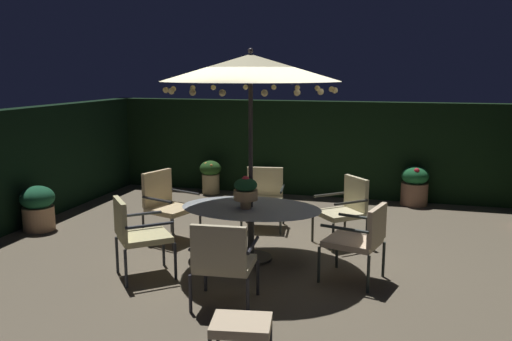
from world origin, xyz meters
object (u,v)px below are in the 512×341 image
Objects in this scene: patio_dining_table at (251,215)px; ottoman_footrest at (241,327)px; patio_chair_northeast at (264,194)px; potted_plant_right_far at (415,185)px; patio_chair_southeast at (136,231)px; patio_chair_east at (166,201)px; patio_chair_south at (223,259)px; potted_plant_back_right at (266,180)px; patio_chair_southwest at (361,237)px; centerpiece_planter at (246,190)px; potted_plant_right_near at (211,175)px; patio_umbrella at (251,68)px; patio_chair_north at (346,206)px; potted_plant_left_far at (38,207)px.

patio_dining_table is 2.65m from ottoman_footrest.
patio_chair_northeast is 1.28× the size of potted_plant_right_far.
patio_chair_east is at bearing 101.45° from patio_chair_southeast.
patio_chair_south is 5.46m from potted_plant_right_far.
patio_chair_northeast is 0.99× the size of patio_chair_south.
ottoman_footrest is at bearing -63.53° from patio_chair_south.
patio_chair_southeast is at bearing 157.82° from patio_chair_south.
patio_chair_southeast is 4.63m from potted_plant_back_right.
potted_plant_back_right is at bearing 118.50° from patio_chair_southwest.
patio_dining_table is 4.17m from potted_plant_right_far.
patio_chair_northeast is 2.21m from potted_plant_back_right.
patio_chair_east is 1.84× the size of ottoman_footrest.
patio_chair_south is at bearing -83.15° from centerpiece_planter.
patio_chair_southeast reaches higher than potted_plant_right_near.
patio_umbrella reaches higher than centerpiece_planter.
patio_umbrella is 2.43m from patio_chair_southeast.
potted_plant_back_right is at bearing 77.47° from patio_chair_east.
patio_dining_table is at bearing -138.71° from patio_chair_north.
patio_chair_southwest is 2.32m from ottoman_footrest.
ottoman_footrest is at bearing -74.18° from centerpiece_planter.
patio_chair_southwest is 1.33× the size of potted_plant_left_far.
potted_plant_right_far is (5.68, 3.23, 0.00)m from potted_plant_left_far.
patio_chair_southeast reaches higher than patio_dining_table.
patio_umbrella is 4.16m from potted_plant_left_far.
potted_plant_left_far is at bearing 153.30° from patio_chair_south.
patio_umbrella reaches higher than patio_chair_southwest.
patio_chair_east is 1.85× the size of potted_plant_back_right.
patio_umbrella is at bearing -18.32° from patio_chair_east.
patio_umbrella is 3.89× the size of potted_plant_left_far.
patio_umbrella is 2.46m from patio_chair_south.
ottoman_footrest is at bearing -97.57° from patio_chair_north.
patio_umbrella reaches higher than potted_plant_left_far.
patio_dining_table is 1.93× the size of patio_chair_north.
patio_chair_southeast is 1.79× the size of potted_plant_back_right.
patio_chair_southeast is (-0.92, -2.47, 0.04)m from patio_chair_northeast.
patio_dining_table is at bearing -81.71° from patio_chair_northeast.
patio_chair_southwest is 1.28× the size of potted_plant_right_far.
patio_dining_table is 1.50m from patio_chair_northeast.
patio_chair_south is 1.20m from ottoman_footrest.
potted_plant_back_right is 4.32m from potted_plant_left_far.
ottoman_footrest is at bearing -75.58° from patio_umbrella.
patio_chair_southeast is 1.35× the size of potted_plant_right_far.
patio_chair_east is 1.48m from patio_chair_southeast.
ottoman_footrest is 0.78× the size of potted_plant_left_far.
centerpiece_planter is 0.42× the size of patio_chair_east.
potted_plant_left_far is at bearing 174.24° from patio_umbrella.
patio_umbrella is 4.29m from potted_plant_back_right.
centerpiece_planter is (-0.04, -0.10, -1.53)m from patio_umbrella.
patio_chair_north is at bearing 41.29° from patio_umbrella.
ottoman_footrest is at bearing -77.80° from patio_chair_northeast.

